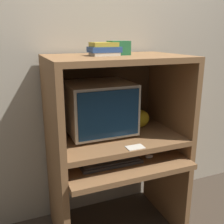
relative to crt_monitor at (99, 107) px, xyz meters
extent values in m
cube|color=#B2A893|center=(0.10, 0.31, 0.32)|extent=(6.00, 0.06, 2.60)
cube|color=brown|center=(-0.34, -0.07, -0.65)|extent=(0.04, 0.62, 0.65)
cube|color=brown|center=(0.54, -0.07, -0.65)|extent=(0.04, 0.62, 0.65)
cube|color=brown|center=(0.10, -0.24, -0.34)|extent=(0.84, 0.42, 0.04)
cube|color=brown|center=(-0.34, -0.07, -0.26)|extent=(0.04, 0.62, 0.14)
cube|color=brown|center=(0.54, -0.07, -0.26)|extent=(0.04, 0.62, 0.14)
cube|color=brown|center=(0.10, -0.07, -0.21)|extent=(0.84, 0.62, 0.04)
cube|color=brown|center=(-0.34, -0.07, 0.08)|extent=(0.04, 0.62, 0.55)
cube|color=brown|center=(0.54, -0.07, 0.08)|extent=(0.04, 0.62, 0.55)
cube|color=brown|center=(0.10, -0.07, 0.34)|extent=(0.84, 0.62, 0.04)
cube|color=#48321E|center=(0.10, 0.23, 0.08)|extent=(0.84, 0.01, 0.55)
cylinder|color=beige|center=(0.00, 0.00, -0.18)|extent=(0.22, 0.22, 0.02)
cube|color=beige|center=(0.00, 0.00, 0.00)|extent=(0.45, 0.40, 0.34)
cube|color=navy|center=(0.00, -0.20, 0.00)|extent=(0.41, 0.01, 0.31)
cube|color=#2D2D30|center=(0.00, -0.23, -0.32)|extent=(0.41, 0.14, 0.02)
cube|color=#474749|center=(0.00, -0.23, -0.30)|extent=(0.38, 0.11, 0.01)
ellipsoid|color=#B7B7B7|center=(0.27, -0.25, -0.31)|extent=(0.06, 0.04, 0.03)
ellipsoid|color=gold|center=(0.32, 0.01, -0.12)|extent=(0.16, 0.12, 0.13)
cube|color=beige|center=(0.02, -0.05, 0.37)|extent=(0.17, 0.13, 0.02)
cube|color=navy|center=(0.02, -0.05, 0.40)|extent=(0.20, 0.14, 0.03)
cube|color=gold|center=(0.02, -0.05, 0.43)|extent=(0.16, 0.13, 0.03)
cube|color=beige|center=(0.12, -0.33, -0.19)|extent=(0.11, 0.07, 0.00)
cube|color=#236638|center=(0.13, -0.03, 0.40)|extent=(0.13, 0.11, 0.09)
camera|label=1|loc=(-0.58, -1.67, 0.48)|focal=42.00mm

